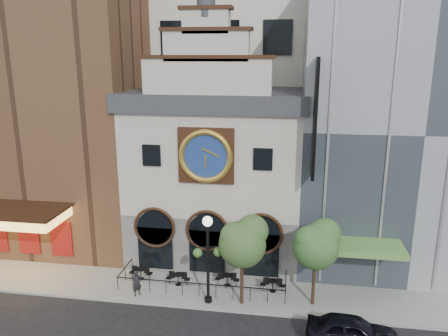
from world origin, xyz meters
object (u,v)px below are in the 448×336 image
at_px(bistro_2, 227,279).
at_px(lamppost, 208,250).
at_px(bistro_1, 178,278).
at_px(bistro_3, 273,285).
at_px(tree_right, 317,243).
at_px(tree_left, 243,241).
at_px(bistro_0, 141,273).
at_px(car_right, 352,331).
at_px(pedestrian, 137,283).

bearing_deg(bistro_2, lamppost, -112.42).
xyz_separation_m(bistro_1, lamppost, (2.32, -1.70, 2.96)).
relative_size(bistro_3, tree_right, 0.29).
distance_m(bistro_2, tree_left, 4.26).
height_order(bistro_0, tree_right, tree_right).
xyz_separation_m(car_right, lamppost, (-8.14, 2.65, 2.77)).
height_order(car_right, lamppost, lamppost).
height_order(car_right, tree_left, tree_left).
relative_size(bistro_1, car_right, 0.33).
height_order(bistro_1, car_right, car_right).
xyz_separation_m(bistro_3, lamppost, (-3.82, -1.81, 2.96)).
distance_m(car_right, pedestrian, 12.95).
bearing_deg(tree_right, bistro_0, 173.56).
bearing_deg(pedestrian, bistro_1, -12.50).
distance_m(bistro_3, tree_left, 4.33).
bearing_deg(bistro_0, tree_right, -6.44).
bearing_deg(lamppost, car_right, -32.53).
bearing_deg(bistro_2, bistro_0, -179.67).
relative_size(tree_left, tree_right, 1.03).
bearing_deg(bistro_2, tree_left, -57.12).
xyz_separation_m(bistro_3, tree_left, (-1.74, -1.60, 3.62)).
relative_size(bistro_2, tree_right, 0.29).
height_order(bistro_0, tree_left, tree_left).
bearing_deg(lamppost, bistro_0, 143.11).
bearing_deg(pedestrian, tree_right, -45.39).
bearing_deg(bistro_3, tree_right, -22.34).
xyz_separation_m(bistro_0, bistro_3, (8.80, -0.25, 0.00)).
relative_size(bistro_0, pedestrian, 0.96).
xyz_separation_m(bistro_2, lamppost, (-0.86, -2.09, 2.96)).
distance_m(bistro_2, lamppost, 3.73).
xyz_separation_m(bistro_0, bistro_2, (5.84, 0.03, 0.00)).
xyz_separation_m(bistro_3, pedestrian, (-8.33, -1.74, 0.36)).
bearing_deg(lamppost, tree_right, -7.46).
relative_size(bistro_0, tree_right, 0.29).
xyz_separation_m(car_right, tree_right, (-1.83, 3.43, 3.30)).
distance_m(bistro_2, tree_right, 6.61).
xyz_separation_m(lamppost, tree_right, (6.32, 0.78, 0.53)).
distance_m(pedestrian, lamppost, 5.21).
xyz_separation_m(bistro_0, bistro_1, (2.66, -0.35, 0.00)).
distance_m(bistro_3, tree_right, 4.42).
xyz_separation_m(bistro_1, tree_right, (8.64, -0.92, 3.49)).
distance_m(bistro_2, car_right, 8.69).
relative_size(bistro_2, car_right, 0.33).
bearing_deg(bistro_1, tree_right, -6.09).
bearing_deg(tree_left, lamppost, -174.28).
xyz_separation_m(bistro_0, car_right, (13.13, -4.71, 0.19)).
bearing_deg(bistro_1, lamppost, -36.20).
xyz_separation_m(bistro_2, tree_right, (5.46, -1.31, 3.49)).
bearing_deg(bistro_2, bistro_3, -5.40).
relative_size(bistro_3, car_right, 0.33).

